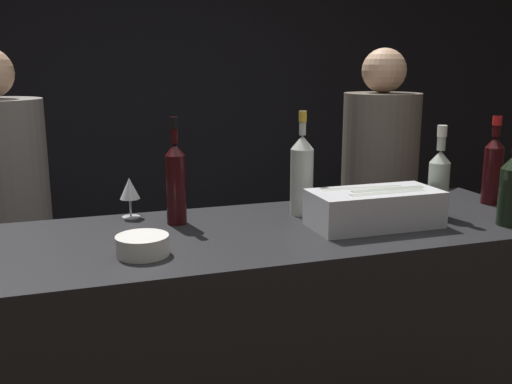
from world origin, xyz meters
TOP-DOWN VIEW (x-y plane):
  - wall_back_chalkboard at (0.00, 2.62)m, footprint 6.40×0.06m
  - bar_counter at (0.00, 0.35)m, footprint 2.11×0.69m
  - ice_bin_with_bottles at (0.38, 0.27)m, footprint 0.44×0.21m
  - bowl_white at (-0.40, 0.21)m, footprint 0.15×0.15m
  - wine_glass at (-0.39, 0.63)m, footprint 0.07×0.07m
  - candle_votive at (0.71, 0.44)m, footprint 0.08×0.08m
  - red_wine_bottle_tall at (0.98, 0.41)m, footprint 0.07×0.07m
  - red_wine_bottle_black_foil at (-0.24, 0.51)m, footprint 0.07×0.07m
  - white_wine_bottle at (0.66, 0.31)m, footprint 0.07×0.07m
  - rose_wine_bottle at (0.21, 0.49)m, footprint 0.08×0.08m
  - person_in_hoodie at (0.86, 1.05)m, footprint 0.37×0.37m
  - person_blond_tee at (-0.88, 1.23)m, footprint 0.41×0.41m

SIDE VIEW (x-z plane):
  - bar_counter at x=0.00m, z-range 0.00..1.02m
  - person_blond_tee at x=-0.88m, z-range 0.08..1.70m
  - person_in_hoodie at x=0.86m, z-range 0.09..1.72m
  - bowl_white at x=-0.40m, z-range 1.02..1.08m
  - candle_votive at x=0.71m, z-range 1.02..1.08m
  - ice_bin_with_bottles at x=0.38m, z-range 1.03..1.15m
  - wine_glass at x=-0.39m, z-range 1.05..1.19m
  - white_wine_bottle at x=0.66m, z-range 0.99..1.32m
  - red_wine_bottle_tall at x=0.98m, z-range 0.99..1.34m
  - red_wine_bottle_black_foil at x=-0.24m, z-range 0.99..1.35m
  - rose_wine_bottle at x=0.21m, z-range 0.98..1.36m
  - wall_back_chalkboard at x=0.00m, z-range 0.00..2.80m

